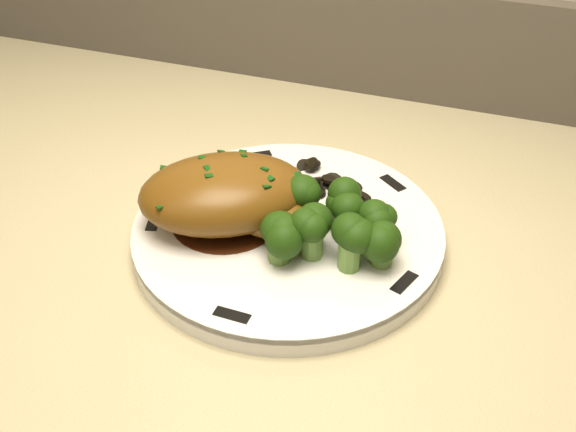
% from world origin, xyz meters
% --- Properties ---
extents(plate, '(0.29, 0.29, 0.02)m').
position_xyz_m(plate, '(0.51, 1.71, 0.83)').
color(plate, white).
rests_on(plate, counter).
extents(rim_accent_0, '(0.03, 0.02, 0.00)m').
position_xyz_m(rim_accent_0, '(0.57, 1.79, 0.84)').
color(rim_accent_0, black).
rests_on(rim_accent_0, plate).
extents(rim_accent_1, '(0.03, 0.02, 0.00)m').
position_xyz_m(rim_accent_1, '(0.45, 1.80, 0.84)').
color(rim_accent_1, black).
rests_on(rim_accent_1, plate).
extents(rim_accent_2, '(0.02, 0.03, 0.00)m').
position_xyz_m(rim_accent_2, '(0.41, 1.68, 0.84)').
color(rim_accent_2, black).
rests_on(rim_accent_2, plate).
extents(rim_accent_3, '(0.03, 0.01, 0.00)m').
position_xyz_m(rim_accent_3, '(0.51, 1.60, 0.84)').
color(rim_accent_3, black).
rests_on(rim_accent_3, plate).
extents(rim_accent_4, '(0.02, 0.03, 0.00)m').
position_xyz_m(rim_accent_4, '(0.61, 1.67, 0.84)').
color(rim_accent_4, black).
rests_on(rim_accent_4, plate).
extents(gravy_pool, '(0.09, 0.09, 0.00)m').
position_xyz_m(gravy_pool, '(0.46, 1.70, 0.84)').
color(gravy_pool, '#39180A').
rests_on(gravy_pool, plate).
extents(chicken_breast, '(0.16, 0.14, 0.05)m').
position_xyz_m(chicken_breast, '(0.46, 1.70, 0.86)').
color(chicken_breast, brown).
rests_on(chicken_breast, plate).
extents(mushroom_pile, '(0.07, 0.05, 0.02)m').
position_xyz_m(mushroom_pile, '(0.53, 1.77, 0.84)').
color(mushroom_pile, black).
rests_on(mushroom_pile, plate).
extents(broccoli_florets, '(0.10, 0.08, 0.04)m').
position_xyz_m(broccoli_florets, '(0.55, 1.69, 0.86)').
color(broccoli_florets, olive).
rests_on(broccoli_florets, plate).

